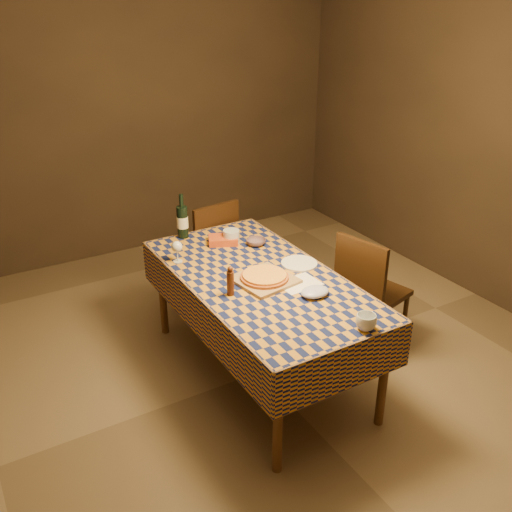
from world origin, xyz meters
name	(u,v)px	position (x,y,z in m)	size (l,w,h in m)	color
room	(260,193)	(0.00, 0.00, 1.35)	(5.00, 5.10, 2.70)	brown
dining_table	(260,287)	(0.00, 0.00, 0.69)	(0.94, 1.84, 0.77)	brown
cutting_board	(264,280)	(-0.01, -0.07, 0.78)	(0.35, 0.35, 0.02)	#9E794A
pizza	(265,276)	(-0.01, -0.07, 0.81)	(0.35, 0.35, 0.03)	#A24C1B
pepper_mill	(230,282)	(-0.28, -0.11, 0.86)	(0.05, 0.05, 0.19)	#4C2311
bowl	(256,242)	(0.23, 0.45, 0.79)	(0.14, 0.14, 0.05)	#634953
wine_glass	(177,247)	(-0.38, 0.48, 0.88)	(0.08, 0.08, 0.15)	silver
wine_bottle	(182,221)	(-0.17, 0.86, 0.90)	(0.11, 0.11, 0.34)	black
deli_tub	(231,237)	(0.10, 0.57, 0.82)	(0.12, 0.12, 0.10)	silver
takeout_container	(223,240)	(0.04, 0.60, 0.80)	(0.21, 0.15, 0.05)	#B94318
white_plate	(299,263)	(0.33, 0.02, 0.78)	(0.25, 0.25, 0.01)	white
tumbler	(366,322)	(0.18, -0.84, 0.82)	(0.12, 0.12, 0.09)	silver
flour_patch	(299,283)	(0.17, -0.21, 0.77)	(0.26, 0.20, 0.00)	white
flour_bag	(315,292)	(0.16, -0.39, 0.80)	(0.19, 0.14, 0.05)	#AFB5E0
chair_far	(209,247)	(0.15, 1.08, 0.52)	(0.47, 0.48, 0.93)	black
chair_right	(368,288)	(0.83, -0.14, 0.52)	(0.52, 0.51, 0.93)	black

